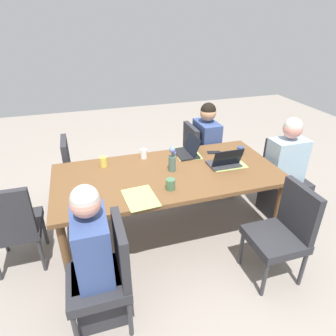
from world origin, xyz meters
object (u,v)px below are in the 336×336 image
object	(u,v)px
coffee_mug_centre_left	(144,154)
phone_black	(214,152)
chair_near_right_near	(79,170)
coffee_mug_near_right	(170,184)
chair_near_left_near	(198,154)
coffee_mug_near_left	(240,150)
dining_table	(168,179)
chair_head_left_left_far	(283,173)
chair_far_left_mid	(107,271)
person_head_left_left_far	(283,174)
laptop_head_left_left_far	(225,162)
phone_silver	(85,199)
person_far_left_mid	(95,265)
chair_head_right_right_mid	(13,224)
coffee_mug_centre_right	(104,162)
flower_vase	(172,159)
chair_far_right_far	(284,229)
person_near_left_near	(205,153)
laptop_near_left_near	(188,151)

from	to	relation	value
coffee_mug_centre_left	phone_black	distance (m)	0.80
chair_near_right_near	coffee_mug_near_right	distance (m)	1.39
chair_near_left_near	coffee_mug_near_left	bearing A→B (deg)	108.88
dining_table	chair_near_right_near	size ratio (longest dim) A/B	2.46
chair_head_left_left_far	coffee_mug_near_right	bearing A→B (deg)	12.97
chair_far_left_mid	chair_head_left_left_far	xyz separation A→B (m)	(-2.15, -0.89, 0.00)
person_head_left_left_far	chair_near_right_near	size ratio (longest dim) A/B	1.33
laptop_head_left_left_far	coffee_mug_centre_left	size ratio (longest dim) A/B	3.14
coffee_mug_near_right	phone_silver	xyz separation A→B (m)	(0.74, -0.06, -0.05)
dining_table	laptop_head_left_left_far	xyz separation A→B (m)	(-0.60, 0.04, 0.11)
dining_table	coffee_mug_near_right	distance (m)	0.33
person_head_left_left_far	coffee_mug_near_right	size ratio (longest dim) A/B	11.86
person_far_left_mid	laptop_head_left_left_far	bearing A→B (deg)	-151.88
chair_head_right_right_mid	coffee_mug_centre_right	distance (m)	0.99
chair_head_right_right_mid	flower_vase	xyz separation A→B (m)	(-1.51, -0.08, 0.39)
chair_far_left_mid	coffee_mug_near_right	world-z (taller)	chair_far_left_mid
chair_near_left_near	flower_vase	bearing A→B (deg)	51.84
dining_table	chair_near_left_near	bearing A→B (deg)	-129.58
chair_far_right_far	person_near_left_near	bearing A→B (deg)	-88.63
chair_head_left_left_far	laptop_near_left_near	distance (m)	1.17
laptop_near_left_near	laptop_head_left_left_far	bearing A→B (deg)	124.38
chair_near_left_near	chair_far_left_mid	world-z (taller)	same
laptop_near_left_near	phone_black	world-z (taller)	laptop_near_left_near
chair_near_left_near	chair_far_right_far	size ratio (longest dim) A/B	1.00
chair_near_left_near	phone_black	xyz separation A→B (m)	(0.04, 0.53, 0.26)
person_head_left_left_far	coffee_mug_near_right	xyz separation A→B (m)	(1.44, 0.27, 0.28)
chair_head_left_left_far	dining_table	bearing A→B (deg)	1.70
chair_far_left_mid	coffee_mug_near_right	bearing A→B (deg)	-140.33
person_far_left_mid	chair_head_right_right_mid	xyz separation A→B (m)	(0.66, -0.73, -0.03)
laptop_near_left_near	coffee_mug_centre_right	size ratio (longest dim) A/B	3.04
chair_near_left_near	chair_far_right_far	xyz separation A→B (m)	(-0.11, 1.65, 0.00)
person_near_left_near	phone_black	world-z (taller)	person_near_left_near
chair_head_right_right_mid	coffee_mug_centre_right	world-z (taller)	chair_head_right_right_mid
chair_near_left_near	phone_silver	size ratio (longest dim) A/B	6.00
coffee_mug_near_left	coffee_mug_centre_right	size ratio (longest dim) A/B	0.83
phone_black	person_near_left_near	bearing A→B (deg)	90.54
coffee_mug_centre_left	laptop_head_left_left_far	bearing A→B (deg)	150.31
chair_head_left_left_far	phone_silver	xyz separation A→B (m)	(2.24, 0.28, 0.26)
chair_near_left_near	person_near_left_near	distance (m)	0.10
laptop_near_left_near	phone_silver	world-z (taller)	laptop_near_left_near
person_head_left_left_far	laptop_near_left_near	bearing A→B (deg)	-20.11
person_near_left_near	laptop_near_left_near	xyz separation A→B (m)	(0.41, 0.41, 0.27)
person_far_left_mid	chair_far_right_far	world-z (taller)	person_far_left_mid
coffee_mug_centre_left	chair_far_left_mid	bearing A→B (deg)	65.24
chair_far_left_mid	coffee_mug_near_right	size ratio (longest dim) A/B	8.94
person_near_left_near	chair_head_right_right_mid	distance (m)	2.35
chair_near_left_near	chair_near_right_near	xyz separation A→B (m)	(1.53, 0.01, 0.00)
dining_table	coffee_mug_near_left	distance (m)	0.92
chair_far_right_far	laptop_near_left_near	xyz separation A→B (m)	(0.45, -1.17, 0.30)
coffee_mug_centre_right	person_head_left_left_far	bearing A→B (deg)	169.68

